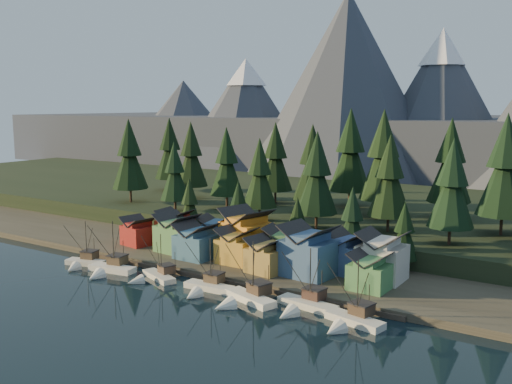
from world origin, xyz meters
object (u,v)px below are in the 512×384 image
Objects in this scene: boat_4 at (245,291)px; house_back_0 at (175,226)px; boat_6 at (351,313)px; house_front_1 at (177,232)px; boat_1 at (108,263)px; house_front_0 at (138,230)px; house_back_1 at (215,232)px; boat_0 at (83,257)px; boat_5 at (303,298)px; boat_2 at (154,271)px; boat_3 at (205,281)px.

house_back_0 is at bearing 165.57° from boat_4.
boat_6 is 1.28× the size of house_front_1.
boat_1 is 20.10m from house_front_0.
boat_4 is at bearing -57.62° from house_back_1.
house_front_1 is at bearing 38.52° from boat_0.
boat_5 is at bearing -4.75° from house_front_0.
boat_5 is 42.71m from house_back_1.
boat_5 reaches higher than boat_2.
house_front_1 reaches higher than boat_2.
boat_1 is 0.98× the size of boat_4.
house_back_0 is at bearing 141.57° from boat_2.
boat_1 reaches higher than house_front_0.
house_back_1 is at bearing 114.22° from boat_2.
boat_6 is at bearing -14.58° from boat_0.
house_front_1 is (-42.78, 15.28, 4.15)m from boat_5.
house_front_0 is at bearing -172.82° from house_back_1.
house_front_1 is at bearing 135.79° from boat_2.
boat_5 is 52.87m from house_back_0.
boat_1 is 36.10m from boat_4.
house_back_1 is at bearing 156.41° from boat_5.
boat_4 reaches higher than boat_1.
boat_2 is at bearing -60.16° from house_front_1.
house_front_0 is 12.75m from house_front_1.
house_front_0 is 20.39m from house_back_1.
boat_1 is 1.53× the size of house_front_0.
boat_2 is (20.99, 1.07, -0.24)m from boat_0.
boat_3 is 38.10m from house_front_0.
boat_1 is at bearing -166.67° from boat_6.
boat_2 is 13.89m from boat_3.
house_back_0 is (7.74, 23.53, 3.92)m from boat_0.
boat_5 is 10.55m from boat_6.
boat_1 is 24.46m from house_back_0.
boat_4 is 11.22m from boat_5.
boat_0 is at bearing 167.14° from boat_1.
boat_6 is 68.05m from house_front_0.
boat_1 reaches higher than house_back_0.
boat_2 is 26.41m from house_back_0.
boat_5 is at bearing 1.08° from boat_3.
boat_6 reaches higher than house_back_1.
boat_0 reaches higher than house_back_1.
boat_3 is (25.75, 1.62, -0.23)m from boat_1.
boat_3 is 1.33× the size of house_back_0.
boat_5 is at bearing 179.41° from boat_6.
house_front_1 reaches higher than boat_0.
boat_0 is 25.08m from house_back_0.
boat_3 is 28.22m from house_back_1.
boat_2 is 26.31m from house_front_0.
boat_1 is 47.06m from boat_5.
boat_4 is 35.82m from house_back_1.
boat_1 is 1.07× the size of boat_3.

